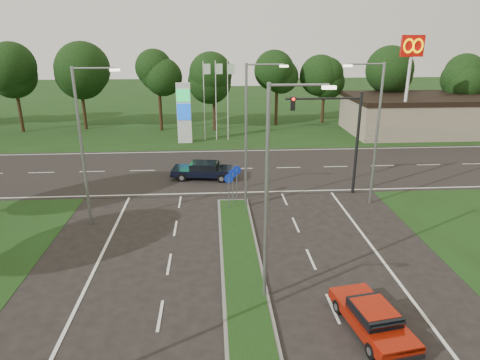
{
  "coord_description": "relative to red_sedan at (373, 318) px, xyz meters",
  "views": [
    {
      "loc": [
        -1.28,
        -9.48,
        10.74
      ],
      "look_at": [
        0.36,
        14.91,
        2.2
      ],
      "focal_mm": 32.0,
      "sensor_mm": 36.0,
      "label": 1
    }
  ],
  "objects": [
    {
      "name": "streetlight_median_near",
      "position": [
        -3.58,
        2.44,
        4.48
      ],
      "size": [
        2.53,
        0.22,
        9.0
      ],
      "color": "gray",
      "rests_on": "ground"
    },
    {
      "name": "commercial_building",
      "position": [
        17.42,
        32.44,
        1.4
      ],
      "size": [
        16.0,
        9.0,
        4.0
      ],
      "primitive_type": "cube",
      "color": "gray",
      "rests_on": "ground"
    },
    {
      "name": "streetlight_right_far",
      "position": [
        4.22,
        12.44,
        4.48
      ],
      "size": [
        2.53,
        0.22,
        9.0
      ],
      "rotation": [
        0.0,
        0.0,
        3.14
      ],
      "color": "gray",
      "rests_on": "ground"
    },
    {
      "name": "verge_far",
      "position": [
        -4.58,
        51.44,
        -0.6
      ],
      "size": [
        160.0,
        50.0,
        0.02
      ],
      "primitive_type": "cube",
      "color": "#1A3210",
      "rests_on": "ground"
    },
    {
      "name": "median_signs",
      "position": [
        -4.58,
        12.84,
        1.12
      ],
      "size": [
        1.16,
        1.76,
        2.38
      ],
      "color": "gray",
      "rests_on": "ground"
    },
    {
      "name": "gas_pylon",
      "position": [
        -8.36,
        29.49,
        2.6
      ],
      "size": [
        5.8,
        1.26,
        8.0
      ],
      "color": "silver",
      "rests_on": "ground"
    },
    {
      "name": "cross_road",
      "position": [
        -4.58,
        20.44,
        -0.6
      ],
      "size": [
        160.0,
        12.0,
        0.02
      ],
      "primitive_type": "cube",
      "color": "black",
      "rests_on": "ground"
    },
    {
      "name": "mcdonalds_sign",
      "position": [
        13.42,
        28.41,
        7.39
      ],
      "size": [
        2.2,
        0.47,
        10.4
      ],
      "color": "silver",
      "rests_on": "ground"
    },
    {
      "name": "streetlight_left_far",
      "position": [
        -12.88,
        10.44,
        4.48
      ],
      "size": [
        2.53,
        0.22,
        9.0
      ],
      "color": "gray",
      "rests_on": "ground"
    },
    {
      "name": "navy_sedan",
      "position": [
        -6.55,
        18.19,
        0.09
      ],
      "size": [
        4.9,
        2.57,
        1.29
      ],
      "rotation": [
        0.0,
        0.0,
        1.43
      ],
      "color": "black",
      "rests_on": "ground"
    },
    {
      "name": "treeline_far",
      "position": [
        -4.47,
        36.37,
        6.23
      ],
      "size": [
        6.0,
        6.0,
        9.9
      ],
      "color": "black",
      "rests_on": "ground"
    },
    {
      "name": "median_kerb",
      "position": [
        -4.58,
        0.44,
        -0.54
      ],
      "size": [
        2.0,
        26.0,
        0.12
      ],
      "primitive_type": "cube",
      "color": "slate",
      "rests_on": "ground"
    },
    {
      "name": "streetlight_median_far",
      "position": [
        -3.58,
        12.44,
        4.48
      ],
      "size": [
        2.53,
        0.22,
        9.0
      ],
      "color": "gray",
      "rests_on": "ground"
    },
    {
      "name": "red_sedan",
      "position": [
        0.0,
        0.0,
        0.0
      ],
      "size": [
        2.32,
        4.26,
        1.11
      ],
      "rotation": [
        0.0,
        0.0,
        0.17
      ],
      "color": "#961708",
      "rests_on": "ground"
    },
    {
      "name": "traffic_signal",
      "position": [
        2.61,
        14.44,
        4.06
      ],
      "size": [
        5.1,
        0.42,
        7.0
      ],
      "color": "black",
      "rests_on": "ground"
    }
  ]
}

